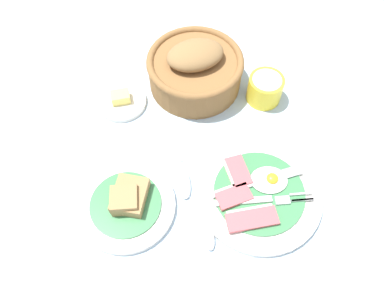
% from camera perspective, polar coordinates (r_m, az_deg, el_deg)
% --- Properties ---
extents(ground_plane, '(3.00, 3.00, 0.00)m').
position_cam_1_polar(ground_plane, '(0.72, 4.11, -7.88)').
color(ground_plane, '#A3BCD1').
extents(breakfast_plate, '(0.24, 0.24, 0.03)m').
position_cam_1_polar(breakfast_plate, '(0.73, 10.00, -5.99)').
color(breakfast_plate, silver).
rests_on(breakfast_plate, ground_plane).
extents(bread_plate, '(0.19, 0.19, 0.05)m').
position_cam_1_polar(bread_plate, '(0.72, -9.96, -7.61)').
color(bread_plate, silver).
rests_on(bread_plate, ground_plane).
extents(sugar_cup, '(0.08, 0.08, 0.06)m').
position_cam_1_polar(sugar_cup, '(0.85, 11.07, 9.72)').
color(sugar_cup, yellow).
rests_on(sugar_cup, ground_plane).
extents(bread_basket, '(0.21, 0.21, 0.11)m').
position_cam_1_polar(bread_basket, '(0.85, 0.47, 12.79)').
color(bread_basket, brown).
rests_on(bread_basket, ground_plane).
extents(butter_dish, '(0.11, 0.11, 0.03)m').
position_cam_1_polar(butter_dish, '(0.86, -10.69, 7.89)').
color(butter_dish, silver).
rests_on(butter_dish, ground_plane).
extents(teaspoon_by_saucer, '(0.04, 0.19, 0.01)m').
position_cam_1_polar(teaspoon_by_saucer, '(0.75, -1.55, -2.64)').
color(teaspoon_by_saucer, silver).
rests_on(teaspoon_by_saucer, ground_plane).
extents(teaspoon_near_cup, '(0.06, 0.19, 0.01)m').
position_cam_1_polar(teaspoon_near_cup, '(0.69, 2.79, -13.98)').
color(teaspoon_near_cup, silver).
rests_on(teaspoon_near_cup, ground_plane).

